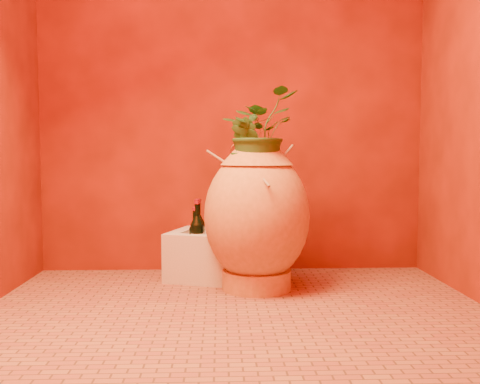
{
  "coord_description": "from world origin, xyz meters",
  "views": [
    {
      "loc": [
        -0.08,
        -2.52,
        0.76
      ],
      "look_at": [
        0.03,
        0.35,
        0.56
      ],
      "focal_mm": 40.0,
      "sensor_mm": 36.0,
      "label": 1
    }
  ],
  "objects_px": {
    "wine_bottle_a": "(197,236)",
    "wine_bottle_c": "(198,234)",
    "amphora": "(257,215)",
    "wine_bottle_b": "(195,238)",
    "wall_tap": "(236,156)",
    "stone_basin": "(223,256)"
  },
  "relations": [
    {
      "from": "stone_basin",
      "to": "wine_bottle_c",
      "type": "xyz_separation_m",
      "value": [
        -0.15,
        -0.01,
        0.14
      ]
    },
    {
      "from": "amphora",
      "to": "wine_bottle_a",
      "type": "height_order",
      "value": "amphora"
    },
    {
      "from": "stone_basin",
      "to": "amphora",
      "type": "bearing_deg",
      "value": -53.25
    },
    {
      "from": "amphora",
      "to": "wine_bottle_a",
      "type": "bearing_deg",
      "value": 154.73
    },
    {
      "from": "amphora",
      "to": "wall_tap",
      "type": "bearing_deg",
      "value": 102.95
    },
    {
      "from": "wall_tap",
      "to": "wine_bottle_b",
      "type": "bearing_deg",
      "value": -132.11
    },
    {
      "from": "wine_bottle_c",
      "to": "wine_bottle_b",
      "type": "bearing_deg",
      "value": -102.77
    },
    {
      "from": "stone_basin",
      "to": "wine_bottle_b",
      "type": "distance_m",
      "value": 0.23
    },
    {
      "from": "wine_bottle_c",
      "to": "wall_tap",
      "type": "distance_m",
      "value": 0.57
    },
    {
      "from": "stone_basin",
      "to": "wine_bottle_c",
      "type": "bearing_deg",
      "value": -177.52
    },
    {
      "from": "wine_bottle_a",
      "to": "wall_tap",
      "type": "bearing_deg",
      "value": 49.86
    },
    {
      "from": "amphora",
      "to": "wine_bottle_b",
      "type": "height_order",
      "value": "amphora"
    },
    {
      "from": "wall_tap",
      "to": "stone_basin",
      "type": "bearing_deg",
      "value": -113.53
    },
    {
      "from": "wine_bottle_a",
      "to": "wine_bottle_b",
      "type": "xyz_separation_m",
      "value": [
        -0.01,
        0.0,
        -0.02
      ]
    },
    {
      "from": "amphora",
      "to": "wall_tap",
      "type": "relative_size",
      "value": 4.81
    },
    {
      "from": "amphora",
      "to": "wine_bottle_a",
      "type": "relative_size",
      "value": 2.53
    },
    {
      "from": "wine_bottle_a",
      "to": "wine_bottle_c",
      "type": "xyz_separation_m",
      "value": [
        0.0,
        0.08,
        -0.0
      ]
    },
    {
      "from": "wine_bottle_b",
      "to": "wall_tap",
      "type": "distance_m",
      "value": 0.62
    },
    {
      "from": "amphora",
      "to": "wall_tap",
      "type": "xyz_separation_m",
      "value": [
        -0.1,
        0.45,
        0.33
      ]
    },
    {
      "from": "amphora",
      "to": "wine_bottle_c",
      "type": "height_order",
      "value": "amphora"
    },
    {
      "from": "wine_bottle_a",
      "to": "wine_bottle_c",
      "type": "distance_m",
      "value": 0.08
    },
    {
      "from": "amphora",
      "to": "wine_bottle_b",
      "type": "bearing_deg",
      "value": 154.97
    }
  ]
}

